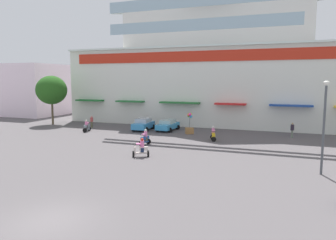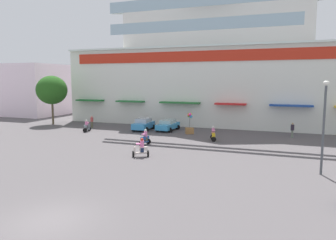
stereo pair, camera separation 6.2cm
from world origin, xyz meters
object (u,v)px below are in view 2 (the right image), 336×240
at_px(scooter_rider_2, 213,135).
at_px(streetlamp_near, 324,120).
at_px(pedestrian_0, 92,121).
at_px(parked_car_0, 143,124).
at_px(parked_car_1, 168,125).
at_px(balloon_vendor_cart, 190,124).
at_px(scooter_rider_1, 141,149).
at_px(scooter_rider_5, 145,139).
at_px(pedestrian_1, 292,129).
at_px(scooter_rider_3, 87,127).
at_px(plaza_tree_0, 52,90).

xyz_separation_m(scooter_rider_2, streetlamp_near, (9.50, -9.44, 3.08)).
bearing_deg(pedestrian_0, parked_car_0, 4.69).
height_order(parked_car_1, balloon_vendor_cart, balloon_vendor_cart).
bearing_deg(parked_car_0, streetlamp_near, -34.44).
bearing_deg(balloon_vendor_cart, scooter_rider_2, -41.45).
bearing_deg(scooter_rider_1, parked_car_0, 113.92).
xyz_separation_m(scooter_rider_1, scooter_rider_5, (-1.67, 4.50, 0.00)).
bearing_deg(parked_car_0, pedestrian_1, 2.63).
bearing_deg(streetlamp_near, parked_car_1, 139.32).
bearing_deg(scooter_rider_5, scooter_rider_1, -69.62).
height_order(parked_car_1, streetlamp_near, streetlamp_near).
distance_m(scooter_rider_1, pedestrian_0, 17.99).
distance_m(parked_car_0, scooter_rider_3, 7.02).
height_order(parked_car_1, pedestrian_0, pedestrian_0).
xyz_separation_m(pedestrian_0, pedestrian_1, (24.99, 1.41, 0.04)).
relative_size(parked_car_0, scooter_rider_1, 2.57).
height_order(scooter_rider_2, scooter_rider_3, scooter_rider_2).
bearing_deg(scooter_rider_2, scooter_rider_3, 178.93).
relative_size(scooter_rider_1, streetlamp_near, 0.25).
height_order(plaza_tree_0, parked_car_0, plaza_tree_0).
distance_m(scooter_rider_2, balloon_vendor_cart, 4.72).
bearing_deg(scooter_rider_3, scooter_rider_2, -1.07).
height_order(pedestrian_0, balloon_vendor_cart, balloon_vendor_cart).
xyz_separation_m(parked_car_1, scooter_rider_2, (6.82, -4.58, -0.06)).
xyz_separation_m(parked_car_0, scooter_rider_5, (4.09, -8.48, -0.11)).
xyz_separation_m(parked_car_0, pedestrian_0, (-7.30, -0.60, 0.15)).
distance_m(scooter_rider_2, scooter_rider_3, 15.92).
bearing_deg(pedestrian_0, scooter_rider_1, -43.48).
relative_size(plaza_tree_0, parked_car_1, 1.67).
bearing_deg(scooter_rider_2, balloon_vendor_cart, 138.55).
bearing_deg(pedestrian_1, parked_car_0, -177.37).
distance_m(parked_car_1, pedestrian_1, 14.66).
bearing_deg(pedestrian_0, plaza_tree_0, 172.44).
height_order(parked_car_1, scooter_rider_1, scooter_rider_1).
bearing_deg(pedestrian_1, plaza_tree_0, -179.19).
bearing_deg(scooter_rider_2, streetlamp_near, -44.83).
relative_size(plaza_tree_0, pedestrian_0, 4.29).
relative_size(parked_car_0, scooter_rider_2, 2.62).
bearing_deg(streetlamp_near, pedestrian_1, 96.71).
distance_m(scooter_rider_3, balloon_vendor_cart, 12.73).
relative_size(scooter_rider_1, pedestrian_1, 0.94).
bearing_deg(streetlamp_near, parked_car_0, 145.56).
height_order(plaza_tree_0, scooter_rider_3, plaza_tree_0).
xyz_separation_m(parked_car_0, scooter_rider_3, (-6.06, -3.53, -0.13)).
height_order(scooter_rider_3, pedestrian_0, pedestrian_0).
bearing_deg(pedestrian_0, streetlamp_near, -25.44).
height_order(scooter_rider_5, pedestrian_1, pedestrian_1).
height_order(scooter_rider_1, pedestrian_1, pedestrian_1).
xyz_separation_m(plaza_tree_0, scooter_rider_5, (18.57, -8.84, -4.27)).
bearing_deg(balloon_vendor_cart, pedestrian_0, 179.46).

